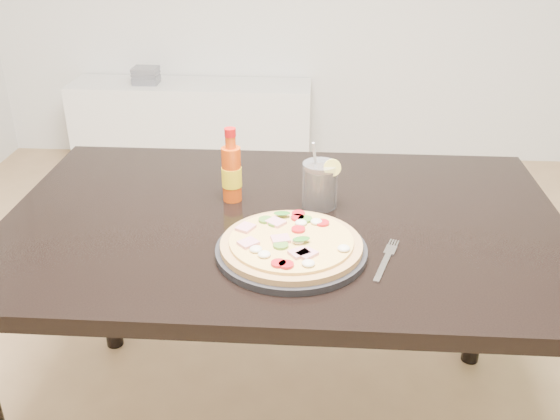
# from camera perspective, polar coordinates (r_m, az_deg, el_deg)

# --- Properties ---
(dining_table) EXTENTS (1.40, 0.90, 0.75)m
(dining_table) POSITION_cam_1_polar(r_m,az_deg,el_deg) (1.60, 0.29, -3.28)
(dining_table) COLOR black
(dining_table) RESTS_ON ground
(plate) EXTENTS (0.34, 0.34, 0.02)m
(plate) POSITION_cam_1_polar(r_m,az_deg,el_deg) (1.40, 1.04, -3.73)
(plate) COLOR black
(plate) RESTS_ON dining_table
(pizza) EXTENTS (0.32, 0.32, 0.03)m
(pizza) POSITION_cam_1_polar(r_m,az_deg,el_deg) (1.39, 1.02, -3.04)
(pizza) COLOR tan
(pizza) RESTS_ON plate
(hot_sauce_bottle) EXTENTS (0.06, 0.06, 0.20)m
(hot_sauce_bottle) POSITION_cam_1_polar(r_m,az_deg,el_deg) (1.63, -4.45, 3.46)
(hot_sauce_bottle) COLOR #CA420B
(hot_sauce_bottle) RESTS_ON dining_table
(cola_cup) EXTENTS (0.10, 0.09, 0.18)m
(cola_cup) POSITION_cam_1_polar(r_m,az_deg,el_deg) (1.60, 3.67, 2.23)
(cola_cup) COLOR black
(cola_cup) RESTS_ON dining_table
(fork) EXTENTS (0.07, 0.18, 0.00)m
(fork) POSITION_cam_1_polar(r_m,az_deg,el_deg) (1.40, 9.71, -4.41)
(fork) COLOR silver
(fork) RESTS_ON dining_table
(media_console) EXTENTS (1.40, 0.34, 0.50)m
(media_console) POSITION_cam_1_polar(r_m,az_deg,el_deg) (3.79, -7.98, 7.74)
(media_console) COLOR white
(media_console) RESTS_ON ground
(cd_stack) EXTENTS (0.14, 0.12, 0.09)m
(cd_stack) POSITION_cam_1_polar(r_m,az_deg,el_deg) (3.74, -12.16, 11.93)
(cd_stack) COLOR slate
(cd_stack) RESTS_ON media_console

